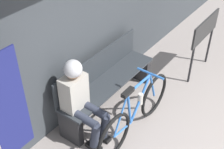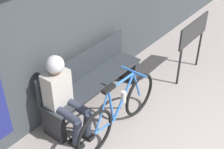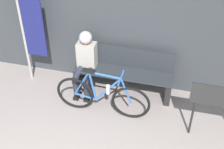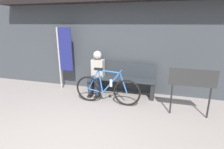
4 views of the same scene
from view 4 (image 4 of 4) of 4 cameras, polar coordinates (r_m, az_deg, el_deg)
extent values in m
cube|color=#3D4247|center=(5.01, 0.28, 12.73)|extent=(12.00, 0.12, 3.20)
cube|color=#2D3338|center=(4.75, 3.09, -1.50)|extent=(1.79, 0.42, 0.03)
cube|color=#2D3338|center=(4.88, 3.63, 1.59)|extent=(1.79, 0.03, 0.40)
cube|color=#232326|center=(5.07, -6.32, -3.26)|extent=(0.10, 0.36, 0.45)
cube|color=#232326|center=(4.74, 13.11, -5.06)|extent=(0.10, 0.36, 0.45)
torus|color=black|center=(4.46, -7.64, -4.65)|extent=(0.66, 0.04, 0.66)
torus|color=black|center=(4.19, 4.87, -5.99)|extent=(0.66, 0.04, 0.66)
cylinder|color=blue|center=(4.13, -0.99, 0.99)|extent=(0.53, 0.03, 0.07)
cylinder|color=blue|center=(4.20, -0.33, -2.81)|extent=(0.46, 0.03, 0.56)
cylinder|color=blue|center=(4.27, -3.75, -2.28)|extent=(0.13, 0.03, 0.58)
cylinder|color=blue|center=(4.40, -5.39, -5.27)|extent=(0.38, 0.03, 0.09)
cylinder|color=blue|center=(4.32, -6.09, -1.69)|extent=(0.30, 0.02, 0.52)
cylinder|color=blue|center=(4.12, 3.74, -2.79)|extent=(0.21, 0.03, 0.49)
cube|color=black|center=(4.20, -4.46, 1.79)|extent=(0.20, 0.07, 0.05)
cylinder|color=blue|center=(4.06, 2.59, 0.77)|extent=(0.03, 0.40, 0.03)
cylinder|color=beige|center=(4.20, -0.33, -2.81)|extent=(0.07, 0.07, 0.17)
cylinder|color=#2D3342|center=(4.80, -6.62, -1.35)|extent=(0.11, 0.40, 0.13)
cylinder|color=#2D3342|center=(4.72, -7.30, -4.38)|extent=(0.11, 0.17, 0.42)
cube|color=black|center=(4.83, -7.07, -6.79)|extent=(0.10, 0.22, 0.06)
cylinder|color=#2D3342|center=(4.73, -4.38, -1.55)|extent=(0.11, 0.40, 0.13)
cylinder|color=#2D3342|center=(4.65, -5.02, -4.63)|extent=(0.11, 0.17, 0.42)
cube|color=black|center=(4.76, -4.83, -7.07)|extent=(0.10, 0.22, 0.06)
cube|color=#B7B2A8|center=(4.91, -4.60, 2.15)|extent=(0.34, 0.22, 0.48)
sphere|color=#9E7556|center=(4.82, -4.77, 6.02)|extent=(0.20, 0.20, 0.20)
sphere|color=silver|center=(4.81, -4.78, 6.37)|extent=(0.23, 0.23, 0.23)
cylinder|color=#B7B2A8|center=(5.34, -16.82, 4.75)|extent=(0.05, 0.05, 1.81)
cube|color=navy|center=(5.17, -14.96, 7.85)|extent=(0.40, 0.02, 1.23)
cylinder|color=#232326|center=(4.04, 18.75, -7.64)|extent=(0.04, 0.04, 0.67)
cylinder|color=#232326|center=(4.16, 29.09, -8.20)|extent=(0.04, 0.04, 0.67)
cube|color=#2D2D2D|center=(3.91, 24.86, -1.03)|extent=(0.93, 0.03, 0.36)
camera|label=1|loc=(4.64, -48.38, 28.37)|focal=50.00mm
camera|label=2|loc=(4.37, -51.64, 26.87)|focal=50.00mm
camera|label=3|loc=(1.93, -174.32, 74.34)|focal=50.00mm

